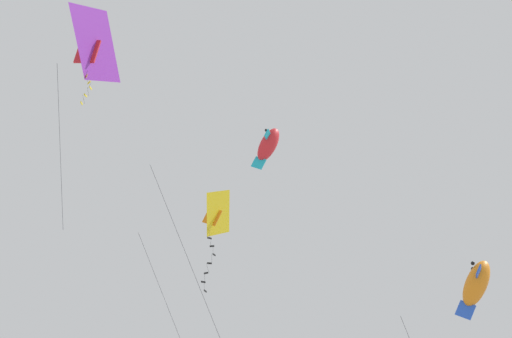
# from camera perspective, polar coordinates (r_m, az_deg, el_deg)

# --- Properties ---
(kite_delta_upper_right) EXTENTS (3.34, 3.65, 7.84)m
(kite_delta_upper_right) POSITION_cam_1_polar(r_m,az_deg,el_deg) (34.51, -2.45, -2.83)
(kite_delta_upper_right) COLOR yellow
(kite_delta_mid_left) EXTENTS (1.44, 3.32, 7.74)m
(kite_delta_mid_left) POSITION_cam_1_polar(r_m,az_deg,el_deg) (32.91, -10.02, 7.51)
(kite_delta_mid_left) COLOR purple
(kite_fish_near_right) EXTENTS (2.94, 2.42, 6.85)m
(kite_fish_near_right) POSITION_cam_1_polar(r_m,az_deg,el_deg) (28.73, 13.47, -6.93)
(kite_fish_near_right) COLOR orange
(kite_fish_low_drifter) EXTENTS (4.07, 4.67, 8.87)m
(kite_fish_low_drifter) POSITION_cam_1_polar(r_m,az_deg,el_deg) (30.21, 0.75, 1.48)
(kite_fish_low_drifter) COLOR red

